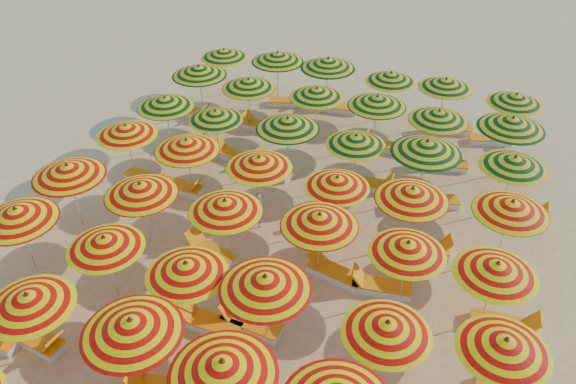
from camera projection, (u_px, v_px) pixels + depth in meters
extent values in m
plane|color=#F4C56C|center=(283.00, 241.00, 18.00)|extent=(120.00, 120.00, 0.00)
cylinder|color=silver|center=(38.00, 326.00, 13.80)|extent=(0.04, 0.04, 2.15)
cone|color=#E66800|center=(28.00, 300.00, 13.25)|extent=(2.45, 2.45, 0.41)
sphere|color=black|center=(25.00, 293.00, 13.11)|extent=(0.07, 0.07, 0.07)
cylinder|color=silver|center=(138.00, 355.00, 13.01)|extent=(0.04, 0.04, 2.33)
cone|color=#E66800|center=(131.00, 326.00, 12.41)|extent=(2.97, 2.97, 0.44)
sphere|color=black|center=(129.00, 318.00, 12.26)|extent=(0.08, 0.08, 0.08)
cone|color=#E66800|center=(223.00, 367.00, 11.52)|extent=(3.09, 3.09, 0.45)
sphere|color=black|center=(222.00, 359.00, 11.37)|extent=(0.08, 0.08, 0.08)
cylinder|color=silver|center=(26.00, 241.00, 16.30)|extent=(0.04, 0.04, 2.26)
cone|color=#E66800|center=(17.00, 214.00, 15.72)|extent=(2.37, 2.37, 0.43)
sphere|color=black|center=(14.00, 207.00, 15.57)|extent=(0.08, 0.08, 0.08)
cylinder|color=silver|center=(111.00, 267.00, 15.53)|extent=(0.04, 0.04, 2.10)
cone|color=#E66800|center=(105.00, 242.00, 14.99)|extent=(2.48, 2.48, 0.40)
sphere|color=black|center=(103.00, 236.00, 14.85)|extent=(0.07, 0.07, 0.07)
cylinder|color=silver|center=(190.00, 294.00, 14.69)|extent=(0.04, 0.04, 2.13)
cone|color=#E66800|center=(186.00, 268.00, 14.15)|extent=(2.73, 2.73, 0.41)
sphere|color=black|center=(185.00, 261.00, 14.01)|extent=(0.07, 0.07, 0.07)
cylinder|color=silver|center=(266.00, 311.00, 14.11)|extent=(0.04, 0.04, 2.31)
cone|color=#E66800|center=(265.00, 282.00, 13.51)|extent=(2.76, 2.76, 0.44)
sphere|color=black|center=(265.00, 275.00, 13.36)|extent=(0.08, 0.08, 0.08)
cylinder|color=silver|center=(383.00, 353.00, 13.18)|extent=(0.04, 0.04, 2.11)
cone|color=#E66800|center=(387.00, 327.00, 12.64)|extent=(2.56, 2.56, 0.40)
sphere|color=black|center=(388.00, 321.00, 12.51)|extent=(0.07, 0.07, 0.07)
cylinder|color=silver|center=(496.00, 371.00, 12.79)|extent=(0.04, 0.04, 2.11)
cone|color=#E66800|center=(505.00, 345.00, 12.25)|extent=(2.23, 2.23, 0.40)
sphere|color=black|center=(507.00, 338.00, 12.11)|extent=(0.07, 0.07, 0.07)
cylinder|color=silver|center=(75.00, 196.00, 18.02)|extent=(0.04, 0.04, 2.29)
cone|color=#E66800|center=(68.00, 170.00, 17.44)|extent=(2.98, 2.98, 0.44)
sphere|color=black|center=(66.00, 164.00, 17.29)|extent=(0.08, 0.08, 0.08)
cylinder|color=silver|center=(145.00, 214.00, 17.31)|extent=(0.04, 0.04, 2.23)
cone|color=#E66800|center=(140.00, 189.00, 16.74)|extent=(2.58, 2.58, 0.43)
sphere|color=black|center=(139.00, 182.00, 16.59)|extent=(0.07, 0.07, 0.07)
cylinder|color=silver|center=(227.00, 231.00, 16.70)|extent=(0.04, 0.04, 2.19)
cone|color=#E66800|center=(225.00, 206.00, 16.14)|extent=(2.21, 2.21, 0.42)
sphere|color=black|center=(224.00, 199.00, 16.00)|extent=(0.07, 0.07, 0.07)
cylinder|color=silver|center=(318.00, 246.00, 16.14)|extent=(0.04, 0.04, 2.23)
cone|color=#E66800|center=(320.00, 220.00, 15.57)|extent=(2.73, 2.73, 0.42)
sphere|color=black|center=(320.00, 213.00, 15.42)|extent=(0.07, 0.07, 0.07)
cylinder|color=silver|center=(404.00, 272.00, 15.36)|extent=(0.04, 0.04, 2.10)
cone|color=#E66800|center=(408.00, 247.00, 14.82)|extent=(2.74, 2.74, 0.40)
sphere|color=black|center=(409.00, 241.00, 14.69)|extent=(0.07, 0.07, 0.07)
cylinder|color=silver|center=(489.00, 295.00, 14.65)|extent=(0.04, 0.04, 2.16)
cone|color=#E66800|center=(497.00, 269.00, 14.10)|extent=(2.32, 2.32, 0.41)
sphere|color=black|center=(499.00, 262.00, 13.96)|extent=(0.07, 0.07, 0.07)
cylinder|color=silver|center=(130.00, 152.00, 20.27)|extent=(0.04, 0.04, 2.15)
cone|color=#E66800|center=(126.00, 130.00, 19.71)|extent=(2.55, 2.55, 0.41)
sphere|color=black|center=(125.00, 124.00, 19.57)|extent=(0.07, 0.07, 0.07)
cylinder|color=silver|center=(190.00, 169.00, 19.36)|extent=(0.04, 0.04, 2.22)
cone|color=#E66800|center=(187.00, 145.00, 18.79)|extent=(2.62, 2.62, 0.42)
sphere|color=black|center=(186.00, 139.00, 18.65)|extent=(0.07, 0.07, 0.07)
cylinder|color=silver|center=(260.00, 186.00, 18.57)|extent=(0.04, 0.04, 2.18)
cone|color=#E66800|center=(259.00, 162.00, 18.01)|extent=(2.33, 2.33, 0.41)
sphere|color=black|center=(259.00, 156.00, 17.87)|extent=(0.07, 0.07, 0.07)
cylinder|color=silver|center=(336.00, 205.00, 17.83)|extent=(0.04, 0.04, 2.06)
cone|color=#E66800|center=(337.00, 182.00, 17.30)|extent=(2.12, 2.12, 0.39)
sphere|color=black|center=(338.00, 176.00, 17.17)|extent=(0.07, 0.07, 0.07)
cylinder|color=silver|center=(408.00, 219.00, 17.12)|extent=(0.04, 0.04, 2.23)
cone|color=#E66800|center=(412.00, 194.00, 16.55)|extent=(2.73, 2.73, 0.42)
sphere|color=black|center=(413.00, 187.00, 16.41)|extent=(0.07, 0.07, 0.07)
cylinder|color=silver|center=(504.00, 232.00, 16.65)|extent=(0.04, 0.04, 2.20)
cone|color=#E66800|center=(512.00, 207.00, 16.09)|extent=(2.45, 2.45, 0.42)
sphere|color=black|center=(514.00, 200.00, 15.94)|extent=(0.07, 0.07, 0.07)
cylinder|color=silver|center=(168.00, 124.00, 21.88)|extent=(0.04, 0.04, 2.21)
cone|color=#796606|center=(165.00, 102.00, 21.31)|extent=(2.87, 2.87, 0.42)
sphere|color=black|center=(164.00, 96.00, 21.17)|extent=(0.07, 0.07, 0.07)
cylinder|color=silver|center=(217.00, 136.00, 21.34)|extent=(0.04, 0.04, 2.04)
cone|color=#796606|center=(215.00, 115.00, 20.82)|extent=(2.54, 2.54, 0.39)
sphere|color=black|center=(215.00, 110.00, 20.69)|extent=(0.07, 0.07, 0.07)
cylinder|color=silver|center=(288.00, 147.00, 20.41)|extent=(0.04, 0.04, 2.30)
cone|color=#796606|center=(288.00, 123.00, 19.82)|extent=(2.68, 2.68, 0.44)
sphere|color=black|center=(288.00, 117.00, 19.68)|extent=(0.08, 0.08, 0.08)
cylinder|color=silver|center=(354.00, 162.00, 19.80)|extent=(0.04, 0.04, 2.10)
cone|color=#796606|center=(356.00, 140.00, 19.26)|extent=(2.26, 2.26, 0.40)
sphere|color=black|center=(356.00, 134.00, 19.13)|extent=(0.07, 0.07, 0.07)
cylinder|color=silver|center=(422.00, 172.00, 19.04)|extent=(0.05, 0.05, 2.36)
cone|color=#796606|center=(427.00, 147.00, 18.44)|extent=(2.42, 2.42, 0.45)
sphere|color=black|center=(428.00, 140.00, 18.28)|extent=(0.08, 0.08, 0.08)
cylinder|color=silver|center=(508.00, 186.00, 18.60)|extent=(0.04, 0.04, 2.16)
cone|color=#796606|center=(514.00, 162.00, 18.04)|extent=(2.72, 2.72, 0.41)
sphere|color=black|center=(516.00, 156.00, 17.90)|extent=(0.07, 0.07, 0.07)
cylinder|color=silver|center=(201.00, 92.00, 24.00)|extent=(0.04, 0.04, 2.31)
cone|color=#796606|center=(199.00, 71.00, 23.41)|extent=(2.54, 2.54, 0.44)
sphere|color=black|center=(198.00, 65.00, 23.26)|extent=(0.08, 0.08, 0.08)
cylinder|color=silver|center=(250.00, 105.00, 23.21)|extent=(0.04, 0.04, 2.20)
cone|color=#796606|center=(249.00, 83.00, 22.64)|extent=(2.50, 2.50, 0.42)
sphere|color=black|center=(248.00, 78.00, 22.50)|extent=(0.07, 0.07, 0.07)
cylinder|color=silver|center=(316.00, 114.00, 22.60)|extent=(0.04, 0.04, 2.17)
cone|color=#796606|center=(317.00, 93.00, 22.05)|extent=(2.83, 2.83, 0.41)
sphere|color=black|center=(317.00, 87.00, 21.91)|extent=(0.07, 0.07, 0.07)
cylinder|color=silver|center=(375.00, 124.00, 21.86)|extent=(0.04, 0.04, 2.26)
cone|color=#796606|center=(377.00, 101.00, 21.28)|extent=(2.61, 2.61, 0.43)
sphere|color=black|center=(378.00, 95.00, 21.14)|extent=(0.08, 0.08, 0.08)
cylinder|color=silver|center=(435.00, 138.00, 21.05)|extent=(0.04, 0.04, 2.20)
cone|color=#796606|center=(439.00, 115.00, 20.49)|extent=(2.57, 2.57, 0.42)
sphere|color=black|center=(440.00, 110.00, 20.35)|extent=(0.07, 0.07, 0.07)
cylinder|color=silver|center=(505.00, 148.00, 20.32)|extent=(0.05, 0.05, 2.37)
cone|color=#796606|center=(512.00, 123.00, 19.72)|extent=(2.93, 2.93, 0.45)
sphere|color=black|center=(514.00, 116.00, 19.56)|extent=(0.08, 0.08, 0.08)
cylinder|color=silver|center=(226.00, 72.00, 25.85)|extent=(0.04, 0.04, 2.14)
cone|color=#796606|center=(224.00, 53.00, 25.31)|extent=(2.72, 2.72, 0.41)
sphere|color=black|center=(224.00, 48.00, 25.17)|extent=(0.07, 0.07, 0.07)
cylinder|color=silver|center=(278.00, 78.00, 25.14)|extent=(0.04, 0.04, 2.32)
cone|color=#796606|center=(278.00, 57.00, 24.55)|extent=(2.51, 2.51, 0.44)
sphere|color=black|center=(277.00, 51.00, 24.40)|extent=(0.08, 0.08, 0.08)
cylinder|color=silver|center=(327.00, 85.00, 24.51)|extent=(0.05, 0.05, 2.36)
cone|color=#796606|center=(328.00, 63.00, 23.90)|extent=(2.36, 2.36, 0.45)
sphere|color=black|center=(328.00, 57.00, 23.75)|extent=(0.08, 0.08, 0.08)
cylinder|color=silver|center=(389.00, 97.00, 23.86)|extent=(0.04, 0.04, 2.12)
cone|color=#796606|center=(391.00, 77.00, 23.32)|extent=(2.81, 2.81, 0.40)
sphere|color=black|center=(392.00, 72.00, 23.18)|extent=(0.07, 0.07, 0.07)
cylinder|color=silver|center=(442.00, 104.00, 23.25)|extent=(0.04, 0.04, 2.19)
cone|color=#796606|center=(446.00, 83.00, 22.69)|extent=(2.58, 2.58, 0.42)
sphere|color=black|center=(447.00, 78.00, 22.55)|extent=(0.07, 0.07, 0.07)
cylinder|color=silver|center=(510.00, 120.00, 22.21)|extent=(0.04, 0.04, 2.15)
cone|color=#796606|center=(516.00, 99.00, 21.66)|extent=(2.74, 2.74, 0.41)
sphere|color=black|center=(517.00, 93.00, 21.52)|extent=(0.07, 0.07, 0.07)
cube|color=orange|center=(8.00, 337.00, 14.32)|extent=(0.37, 0.58, 0.48)
cube|color=white|center=(36.00, 340.00, 14.67)|extent=(1.76, 0.79, 0.20)
cube|color=orange|center=(35.00, 337.00, 14.59)|extent=(1.76, 0.79, 0.06)
cube|color=orange|center=(52.00, 342.00, 14.20)|extent=(0.44, 0.62, 0.48)
cube|color=orange|center=(134.00, 378.00, 13.34)|extent=(0.47, 0.64, 0.48)
cube|color=white|center=(211.00, 325.00, 15.08)|extent=(1.72, 0.65, 0.20)
cube|color=orange|center=(211.00, 322.00, 15.01)|extent=(1.72, 0.65, 0.06)
cube|color=orange|center=(187.00, 308.00, 15.09)|extent=(0.39, 0.59, 0.48)
cube|color=white|center=(252.00, 325.00, 15.08)|extent=(1.75, 0.74, 0.20)
cube|color=orange|center=(251.00, 322.00, 15.00)|extent=(1.75, 0.74, 0.06)
cube|color=orange|center=(228.00, 308.00, 15.12)|extent=(0.42, 0.61, 0.48)
cube|color=white|center=(212.00, 254.00, 17.36)|extent=(1.79, 1.04, 0.20)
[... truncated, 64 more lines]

